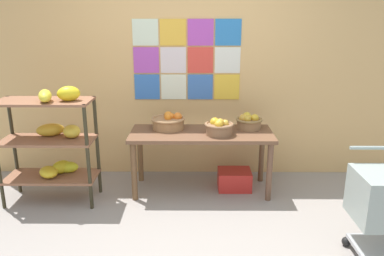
% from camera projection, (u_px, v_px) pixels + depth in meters
% --- Properties ---
extents(ground, '(9.35, 9.35, 0.00)m').
position_uv_depth(ground, '(183.00, 251.00, 3.19)').
color(ground, gray).
extents(back_wall_with_art, '(4.99, 0.07, 2.74)m').
position_uv_depth(back_wall_with_art, '(187.00, 61.00, 4.44)').
color(back_wall_with_art, '#DFAE6C').
rests_on(back_wall_with_art, ground).
extents(banana_shelf_unit, '(0.93, 0.46, 1.22)m').
position_uv_depth(banana_shelf_unit, '(53.00, 139.00, 3.90)').
color(banana_shelf_unit, '#322D1C').
rests_on(banana_shelf_unit, ground).
extents(display_table, '(1.53, 0.61, 0.67)m').
position_uv_depth(display_table, '(201.00, 140.00, 4.15)').
color(display_table, brown).
rests_on(display_table, ground).
extents(fruit_basket_back_right, '(0.38, 0.38, 0.18)m').
position_uv_depth(fruit_basket_back_right, '(169.00, 122.00, 4.23)').
color(fruit_basket_back_right, '#A3774C').
rests_on(fruit_basket_back_right, display_table).
extents(fruit_basket_centre, '(0.30, 0.30, 0.18)m').
position_uv_depth(fruit_basket_centre, '(219.00, 127.00, 4.01)').
color(fruit_basket_centre, '#876144').
rests_on(fruit_basket_centre, display_table).
extents(fruit_basket_back_left, '(0.29, 0.29, 0.18)m').
position_uv_depth(fruit_basket_back_left, '(249.00, 122.00, 4.23)').
color(fruit_basket_back_left, '#976E49').
rests_on(fruit_basket_back_left, display_table).
extents(produce_crate_under_table, '(0.36, 0.29, 0.21)m').
position_uv_depth(produce_crate_under_table, '(234.00, 179.00, 4.31)').
color(produce_crate_under_table, red).
rests_on(produce_crate_under_table, ground).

